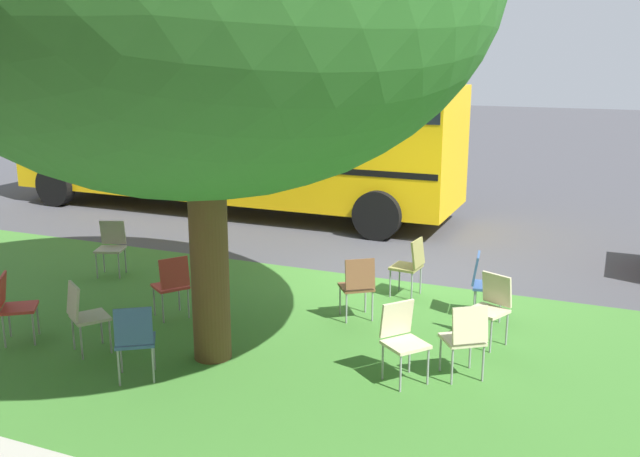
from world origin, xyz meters
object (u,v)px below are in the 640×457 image
at_px(chair_2, 12,302).
at_px(chair_5, 491,304).
at_px(chair_3, 111,244).
at_px(chair_9, 483,280).
at_px(chair_0, 411,263).
at_px(chair_8, 402,336).
at_px(chair_4, 358,283).
at_px(chair_1, 84,312).
at_px(chair_10, 465,335).
at_px(chair_6, 172,282).
at_px(chair_7, 135,337).
at_px(school_bus, 228,133).

bearing_deg(chair_2, chair_5, -157.35).
xyz_separation_m(chair_3, chair_9, (-5.89, -0.44, 0.00)).
distance_m(chair_0, chair_8, 2.80).
relative_size(chair_0, chair_4, 1.00).
height_order(chair_1, chair_8, same).
bearing_deg(chair_3, chair_1, 123.38).
height_order(chair_2, chair_10, same).
xyz_separation_m(chair_2, chair_10, (-5.36, -1.14, 0.00)).
relative_size(chair_5, chair_9, 1.00).
relative_size(chair_4, chair_6, 1.00).
bearing_deg(chair_7, chair_8, -156.25).
distance_m(chair_6, chair_8, 3.43).
height_order(chair_4, chair_8, same).
height_order(chair_5, chair_7, same).
xyz_separation_m(chair_9, school_bus, (6.64, -4.64, 1.24)).
bearing_deg(chair_0, school_bus, -37.47).
bearing_deg(chair_9, school_bus, -34.93).
bearing_deg(chair_0, chair_9, 159.81).
xyz_separation_m(chair_0, chair_4, (0.39, 1.21, 0.00)).
bearing_deg(chair_7, chair_4, -120.74).
bearing_deg(chair_6, chair_4, -158.00).
height_order(chair_8, chair_10, same).
distance_m(chair_5, chair_10, 1.13).
bearing_deg(chair_5, chair_9, -73.85).
height_order(chair_1, chair_4, same).
bearing_deg(chair_0, chair_1, 49.39).
bearing_deg(chair_4, chair_0, -107.79).
xyz_separation_m(chair_4, chair_7, (1.59, 2.68, 0.00)).
xyz_separation_m(chair_0, chair_9, (-1.14, 0.42, 0.00)).
xyz_separation_m(chair_7, chair_8, (-2.66, -1.17, 0.00)).
bearing_deg(chair_10, chair_4, -35.95).
bearing_deg(chair_10, chair_7, 23.73).
distance_m(chair_0, school_bus, 7.05).
height_order(chair_5, chair_10, same).
bearing_deg(chair_5, chair_3, -4.22).
bearing_deg(school_bus, chair_8, 131.72).
relative_size(chair_2, school_bus, 0.08).
bearing_deg(chair_0, chair_10, 118.27).
relative_size(chair_3, school_bus, 0.08).
xyz_separation_m(chair_1, chair_4, (-2.62, -2.30, 0.00)).
distance_m(chair_6, school_bus, 7.07).
bearing_deg(school_bus, chair_0, 142.53).
height_order(chair_6, school_bus, school_bus).
height_order(chair_3, chair_6, same).
bearing_deg(chair_10, chair_0, -61.73).
xyz_separation_m(chair_0, chair_6, (2.70, 2.14, 0.00)).
height_order(chair_4, chair_6, same).
bearing_deg(chair_9, chair_7, 48.07).
bearing_deg(chair_2, chair_0, -138.52).
relative_size(chair_4, chair_5, 1.00).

